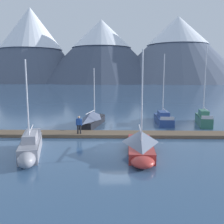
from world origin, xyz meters
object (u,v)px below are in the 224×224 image
(sailboat_outer_slip, at_px, (203,118))
(sailboat_mid_dock_starboard, at_px, (141,143))
(sailboat_mid_dock_port, at_px, (93,118))
(sailboat_second_berth, at_px, (30,147))
(sailboat_far_berth, at_px, (163,118))
(person_on_dock, at_px, (79,124))

(sailboat_outer_slip, bearing_deg, sailboat_mid_dock_starboard, -130.12)
(sailboat_mid_dock_port, height_order, sailboat_outer_slip, sailboat_outer_slip)
(sailboat_second_berth, xyz_separation_m, sailboat_far_berth, (12.50, 12.19, -0.08))
(sailboat_second_berth, height_order, sailboat_mid_dock_port, sailboat_second_berth)
(sailboat_mid_dock_starboard, bearing_deg, sailboat_outer_slip, 49.88)
(sailboat_second_berth, bearing_deg, person_on_dock, 61.59)
(sailboat_mid_dock_starboard, distance_m, person_on_dock, 7.20)
(sailboat_mid_dock_port, bearing_deg, sailboat_outer_slip, 0.88)
(sailboat_second_berth, relative_size, sailboat_mid_dock_starboard, 0.91)
(sailboat_mid_dock_starboard, bearing_deg, sailboat_mid_dock_port, 110.59)
(sailboat_mid_dock_starboard, relative_size, sailboat_outer_slip, 0.82)
(sailboat_far_berth, distance_m, person_on_dock, 11.65)
(sailboat_far_berth, bearing_deg, sailboat_mid_dock_starboard, -110.77)
(sailboat_outer_slip, distance_m, person_on_dock, 15.08)
(sailboat_mid_dock_port, distance_m, sailboat_outer_slip, 12.88)
(sailboat_far_berth, relative_size, sailboat_outer_slip, 0.89)
(sailboat_mid_dock_port, xyz_separation_m, sailboat_mid_dock_starboard, (3.92, -10.44, -0.06))
(sailboat_outer_slip, bearing_deg, sailboat_far_berth, 165.85)
(sailboat_mid_dock_port, bearing_deg, sailboat_far_berth, 9.03)
(sailboat_mid_dock_port, height_order, sailboat_mid_dock_starboard, sailboat_mid_dock_starboard)
(sailboat_mid_dock_starboard, height_order, person_on_dock, sailboat_mid_dock_starboard)
(sailboat_second_berth, xyz_separation_m, sailboat_outer_slip, (17.00, 11.05, 0.05))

